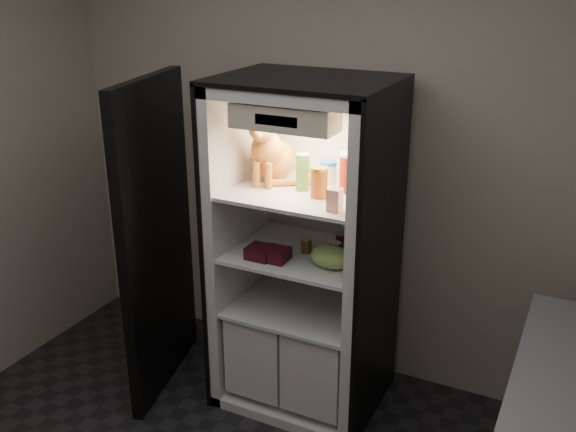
# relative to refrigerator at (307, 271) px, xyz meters

# --- Properties ---
(room_shell) EXTENTS (3.60, 3.60, 3.60)m
(room_shell) POSITION_rel_refrigerator_xyz_m (0.00, -1.38, 0.83)
(room_shell) COLOR white
(room_shell) RESTS_ON floor
(refrigerator) EXTENTS (0.90, 0.72, 1.88)m
(refrigerator) POSITION_rel_refrigerator_xyz_m (0.00, 0.00, 0.00)
(refrigerator) COLOR white
(refrigerator) RESTS_ON floor
(fridge_door) EXTENTS (0.26, 0.86, 1.85)m
(fridge_door) POSITION_rel_refrigerator_xyz_m (-0.83, -0.26, 0.12)
(fridge_door) COLOR black
(fridge_door) RESTS_ON floor
(tabby_cat) EXTENTS (0.37, 0.41, 0.43)m
(tabby_cat) POSITION_rel_refrigerator_xyz_m (-0.22, -0.00, 0.66)
(tabby_cat) COLOR orange
(tabby_cat) RESTS_ON refrigerator
(parmesan_shaker) EXTENTS (0.08, 0.08, 0.20)m
(parmesan_shaker) POSITION_rel_refrigerator_xyz_m (-0.00, -0.06, 0.60)
(parmesan_shaker) COLOR #258A3C
(parmesan_shaker) RESTS_ON refrigerator
(mayo_tub) EXTENTS (0.09, 0.09, 0.13)m
(mayo_tub) POSITION_rel_refrigerator_xyz_m (0.07, 0.10, 0.56)
(mayo_tub) COLOR white
(mayo_tub) RESTS_ON refrigerator
(salsa_jar) EXTENTS (0.09, 0.09, 0.16)m
(salsa_jar) POSITION_rel_refrigerator_xyz_m (0.12, -0.12, 0.58)
(salsa_jar) COLOR maroon
(salsa_jar) RESTS_ON refrigerator
(pepper_jar) EXTENTS (0.12, 0.12, 0.21)m
(pepper_jar) POSITION_rel_refrigerator_xyz_m (0.23, 0.04, 0.60)
(pepper_jar) COLOR #9E2715
(pepper_jar) RESTS_ON refrigerator
(cream_carton) EXTENTS (0.06, 0.06, 0.11)m
(cream_carton) POSITION_rel_refrigerator_xyz_m (0.26, -0.27, 0.55)
(cream_carton) COLOR silver
(cream_carton) RESTS_ON refrigerator
(soda_can_a) EXTENTS (0.06, 0.06, 0.11)m
(soda_can_a) POSITION_rel_refrigerator_xyz_m (0.20, 0.01, 0.21)
(soda_can_a) COLOR black
(soda_can_a) RESTS_ON refrigerator
(soda_can_b) EXTENTS (0.07, 0.07, 0.12)m
(soda_can_b) POSITION_rel_refrigerator_xyz_m (0.24, 0.00, 0.21)
(soda_can_b) COLOR black
(soda_can_b) RESTS_ON refrigerator
(soda_can_c) EXTENTS (0.06, 0.06, 0.12)m
(soda_can_c) POSITION_rel_refrigerator_xyz_m (0.22, -0.12, 0.21)
(soda_can_c) COLOR black
(soda_can_c) RESTS_ON refrigerator
(condiment_jar) EXTENTS (0.06, 0.06, 0.09)m
(condiment_jar) POSITION_rel_refrigerator_xyz_m (0.02, -0.06, 0.19)
(condiment_jar) COLOR brown
(condiment_jar) RESTS_ON refrigerator
(grape_bag) EXTENTS (0.23, 0.16, 0.11)m
(grape_bag) POSITION_rel_refrigerator_xyz_m (0.22, -0.18, 0.20)
(grape_bag) COLOR #93BC57
(grape_bag) RESTS_ON refrigerator
(berry_box_left) EXTENTS (0.13, 0.13, 0.06)m
(berry_box_left) POSITION_rel_refrigerator_xyz_m (-0.16, -0.24, 0.18)
(berry_box_left) COLOR #4A0C19
(berry_box_left) RESTS_ON refrigerator
(berry_box_right) EXTENTS (0.13, 0.13, 0.06)m
(berry_box_right) POSITION_rel_refrigerator_xyz_m (-0.07, -0.23, 0.18)
(berry_box_right) COLOR #4A0C19
(berry_box_right) RESTS_ON refrigerator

